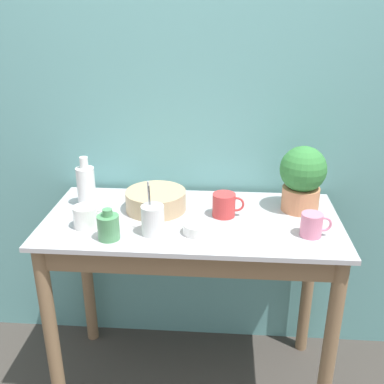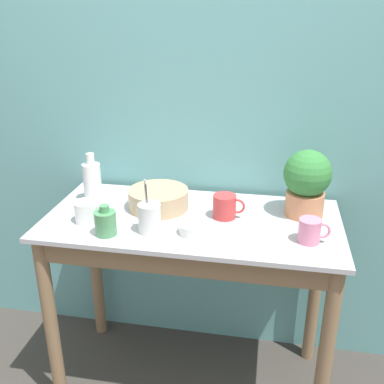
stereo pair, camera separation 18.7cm
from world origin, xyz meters
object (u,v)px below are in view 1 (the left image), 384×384
at_px(mug_white, 86,217).
at_px(mug_pink, 312,225).
at_px(mug_red, 224,205).
at_px(bowl_small_enamel_white, 198,228).
at_px(potted_plant, 302,177).
at_px(bottle_short, 108,227).
at_px(utensil_cup, 153,220).
at_px(bottle_tall, 86,185).
at_px(bowl_wash_large, 156,200).

bearing_deg(mug_white, mug_pink, -0.61).
height_order(mug_red, bowl_small_enamel_white, mug_red).
height_order(mug_pink, bowl_small_enamel_white, mug_pink).
distance_m(potted_plant, bowl_small_enamel_white, 0.52).
relative_size(bottle_short, utensil_cup, 0.56).
bearing_deg(bottle_tall, bowl_small_enamel_white, -24.56).
bearing_deg(utensil_cup, potted_plant, 23.99).
bearing_deg(mug_red, utensil_cup, -146.50).
bearing_deg(bottle_tall, mug_red, -6.20).
bearing_deg(bottle_tall, mug_pink, -13.09).
bearing_deg(potted_plant, bottle_short, -157.23).
distance_m(potted_plant, mug_red, 0.36).
bearing_deg(potted_plant, bowl_small_enamel_white, -149.71).
relative_size(bottle_tall, mug_pink, 1.89).
height_order(bottle_tall, bottle_short, bottle_tall).
height_order(bottle_tall, bowl_small_enamel_white, bottle_tall).
bearing_deg(bowl_small_enamel_white, bottle_short, -168.23).
relative_size(bottle_tall, utensil_cup, 1.02).
distance_m(potted_plant, bottle_tall, 0.96).
relative_size(mug_pink, mug_red, 0.89).
bearing_deg(mug_pink, mug_red, 155.49).
bearing_deg(bowl_wash_large, mug_pink, -17.16).
relative_size(mug_white, mug_red, 0.98).
height_order(bottle_tall, utensil_cup, bottle_tall).
bearing_deg(utensil_cup, mug_pink, 2.66).
height_order(bottle_short, bowl_small_enamel_white, bottle_short).
distance_m(potted_plant, bowl_wash_large, 0.65).
xyz_separation_m(bottle_short, utensil_cup, (0.16, 0.05, 0.01)).
relative_size(potted_plant, utensil_cup, 1.30).
relative_size(bowl_wash_large, mug_red, 1.95).
relative_size(potted_plant, bowl_small_enamel_white, 2.49).
xyz_separation_m(potted_plant, mug_red, (-0.33, -0.09, -0.10)).
bearing_deg(bowl_wash_large, mug_white, -143.58).
bearing_deg(mug_white, bowl_wash_large, 36.42).
bearing_deg(potted_plant, bottle_tall, -178.79).
bearing_deg(bowl_small_enamel_white, mug_red, 58.18).
height_order(bowl_small_enamel_white, utensil_cup, utensil_cup).
distance_m(bottle_tall, mug_pink, 0.99).
relative_size(mug_white, utensil_cup, 0.60).
bearing_deg(mug_white, potted_plant, 14.70).
height_order(mug_pink, mug_red, mug_red).
bearing_deg(mug_pink, bottle_tall, 166.91).
xyz_separation_m(potted_plant, bottle_tall, (-0.95, -0.02, -0.06)).
height_order(bowl_wash_large, mug_red, mug_red).
relative_size(bowl_wash_large, bowl_small_enamel_white, 2.29).
bearing_deg(bowl_wash_large, bottle_tall, 175.62).
height_order(potted_plant, mug_pink, potted_plant).
xyz_separation_m(bottle_tall, mug_red, (0.62, -0.07, -0.04)).
height_order(bowl_wash_large, utensil_cup, utensil_cup).
height_order(bowl_wash_large, bottle_tall, bottle_tall).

